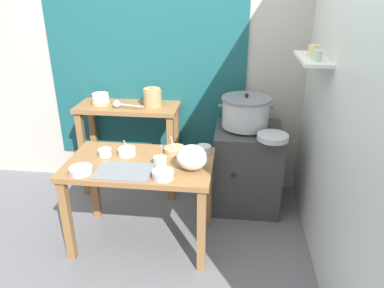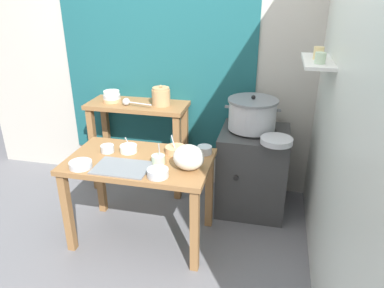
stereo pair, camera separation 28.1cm
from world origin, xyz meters
name	(u,v)px [view 1 (the left image)]	position (x,y,z in m)	size (l,w,h in m)	color
ground_plane	(142,241)	(0.00, 0.00, 0.00)	(9.00, 9.00, 0.00)	slate
wall_back	(171,58)	(0.08, 1.10, 1.30)	(4.40, 0.12, 2.60)	#B2ADA3
wall_right	(337,86)	(1.40, 0.20, 1.30)	(0.30, 3.20, 2.60)	silver
prep_table	(140,175)	(0.01, 0.03, 0.61)	(1.10, 0.66, 0.72)	olive
back_shelf_table	(129,127)	(-0.30, 0.83, 0.68)	(0.96, 0.40, 0.90)	olive
stove_block	(247,167)	(0.84, 0.70, 0.38)	(0.60, 0.61, 0.78)	#383838
steamer_pot	(246,112)	(0.80, 0.72, 0.92)	(0.48, 0.43, 0.30)	#B7BABF
clay_pot	(152,98)	(-0.06, 0.83, 0.98)	(0.17, 0.17, 0.19)	tan
bowl_stack_enamel	(101,99)	(-0.55, 0.83, 0.95)	(0.17, 0.17, 0.11)	tan
ladle	(118,104)	(-0.36, 0.75, 0.94)	(0.30, 0.09, 0.07)	#B7BABF
serving_tray	(124,171)	(-0.06, -0.14, 0.72)	(0.40, 0.28, 0.01)	slate
plastic_bag	(192,157)	(0.42, -0.04, 0.81)	(0.22, 0.19, 0.19)	silver
wide_pan	(273,137)	(1.03, 0.44, 0.80)	(0.26, 0.26, 0.05)	#B7BABF
prep_bowl_0	(163,174)	(0.24, -0.20, 0.75)	(0.15, 0.15, 0.06)	#B7BABF
prep_bowl_1	(105,152)	(-0.28, 0.10, 0.75)	(0.11, 0.11, 0.06)	#B7BABF
prep_bowl_2	(81,170)	(-0.35, -0.19, 0.75)	(0.17, 0.17, 0.05)	#B7BABF
prep_bowl_3	(127,151)	(-0.12, 0.14, 0.75)	(0.14, 0.14, 0.14)	silver
prep_bowl_4	(175,150)	(0.25, 0.21, 0.75)	(0.17, 0.17, 0.15)	tan
prep_bowl_5	(160,160)	(0.18, 0.00, 0.76)	(0.10, 0.10, 0.17)	#B7D1AD
prep_bowl_6	(204,149)	(0.48, 0.25, 0.75)	(0.12, 0.12, 0.06)	#B7BABF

